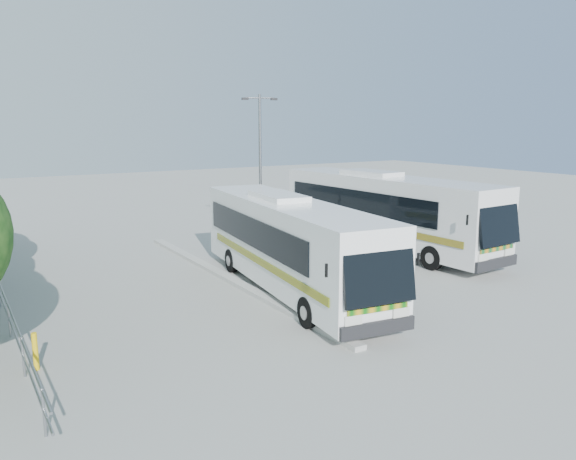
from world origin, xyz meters
TOP-DOWN VIEW (x-y plane):
  - ground at (0.00, 0.00)m, footprint 100.00×100.00m
  - kerb_divider at (-2.30, 2.00)m, footprint 0.40×16.00m
  - coach_main at (-1.00, -0.36)m, footprint 3.75×11.69m
  - coach_adjacent at (6.35, 2.93)m, footprint 3.17×12.49m
  - lamppost at (2.23, 7.56)m, footprint 1.75×0.57m
  - bollard at (-9.70, -2.72)m, footprint 0.16×0.16m

SIDE VIEW (x-z plane):
  - ground at x=0.00m, z-range 0.00..0.00m
  - kerb_divider at x=-2.30m, z-range 0.00..0.15m
  - bollard at x=-9.70m, z-range 0.00..0.94m
  - coach_main at x=-1.00m, z-range 0.15..3.34m
  - coach_adjacent at x=6.35m, z-range 0.17..3.60m
  - lamppost at x=2.23m, z-range 0.38..7.62m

